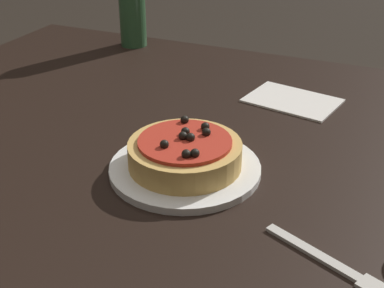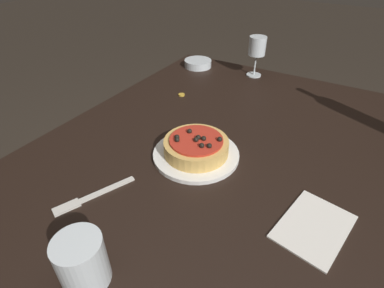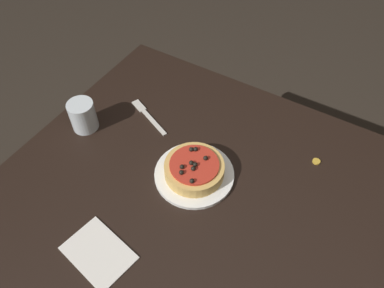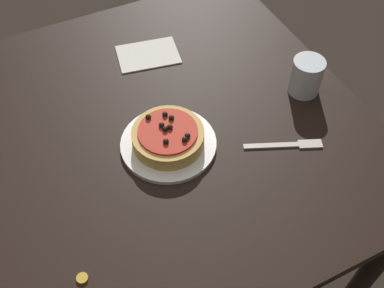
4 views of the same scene
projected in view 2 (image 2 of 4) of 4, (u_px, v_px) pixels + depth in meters
The scene contains 9 objects.
dining_table at pixel (232, 171), 0.92m from camera, with size 1.25×1.07×0.77m.
dinner_plate at pixel (196, 154), 0.84m from camera, with size 0.24×0.24×0.01m.
pizza at pixel (196, 146), 0.82m from camera, with size 0.18×0.18×0.06m.
wine_glass at pixel (257, 48), 1.24m from camera, with size 0.07×0.07×0.17m.
water_cup at pixel (82, 262), 0.51m from camera, with size 0.09×0.09×0.10m.
side_bowl at pixel (198, 63), 1.39m from camera, with size 0.12×0.12×0.03m.
fork at pixel (90, 197), 0.71m from camera, with size 0.19×0.10×0.00m.
paper_napkin at pixel (314, 227), 0.64m from camera, with size 0.20×0.16×0.00m.
bottle_cap at pixel (181, 95), 1.15m from camera, with size 0.02×0.02×0.01m.
Camera 2 is at (-0.67, -0.25, 1.29)m, focal length 28.00 mm.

